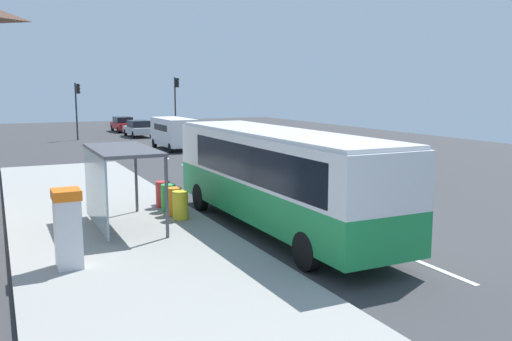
{
  "coord_description": "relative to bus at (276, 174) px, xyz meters",
  "views": [
    {
      "loc": [
        -9.62,
        -15.89,
        4.56
      ],
      "look_at": [
        -1.0,
        2.26,
        1.5
      ],
      "focal_mm": 38.59,
      "sensor_mm": 36.0,
      "label": 1
    }
  ],
  "objects": [
    {
      "name": "ground_plane",
      "position": [
        1.71,
        14.72,
        -1.86
      ],
      "size": [
        56.0,
        92.0,
        0.04
      ],
      "primitive_type": "cube",
      "color": "#38383A"
    },
    {
      "name": "sidewalk_platform",
      "position": [
        -4.69,
        2.72,
        -1.75
      ],
      "size": [
        6.2,
        30.0,
        0.18
      ],
      "primitive_type": "cube",
      "color": "#999993",
      "rests_on": "ground"
    },
    {
      "name": "lane_stripe_seg_0",
      "position": [
        1.96,
        -5.28,
        -1.84
      ],
      "size": [
        0.16,
        2.2,
        0.01
      ],
      "primitive_type": "cube",
      "color": "silver",
      "rests_on": "ground"
    },
    {
      "name": "lane_stripe_seg_1",
      "position": [
        1.96,
        -0.28,
        -1.84
      ],
      "size": [
        0.16,
        2.2,
        0.01
      ],
      "primitive_type": "cube",
      "color": "silver",
      "rests_on": "ground"
    },
    {
      "name": "lane_stripe_seg_2",
      "position": [
        1.96,
        4.72,
        -1.84
      ],
      "size": [
        0.16,
        2.2,
        0.01
      ],
      "primitive_type": "cube",
      "color": "silver",
      "rests_on": "ground"
    },
    {
      "name": "lane_stripe_seg_3",
      "position": [
        1.96,
        9.72,
        -1.84
      ],
      "size": [
        0.16,
        2.2,
        0.01
      ],
      "primitive_type": "cube",
      "color": "silver",
      "rests_on": "ground"
    },
    {
      "name": "lane_stripe_seg_4",
      "position": [
        1.96,
        14.72,
        -1.84
      ],
      "size": [
        0.16,
        2.2,
        0.01
      ],
      "primitive_type": "cube",
      "color": "silver",
      "rests_on": "ground"
    },
    {
      "name": "lane_stripe_seg_5",
      "position": [
        1.96,
        19.72,
        -1.84
      ],
      "size": [
        0.16,
        2.2,
        0.01
      ],
      "primitive_type": "cube",
      "color": "silver",
      "rests_on": "ground"
    },
    {
      "name": "lane_stripe_seg_6",
      "position": [
        1.96,
        24.72,
        -1.84
      ],
      "size": [
        0.16,
        2.2,
        0.01
      ],
      "primitive_type": "cube",
      "color": "silver",
      "rests_on": "ground"
    },
    {
      "name": "lane_stripe_seg_7",
      "position": [
        1.96,
        29.72,
        -1.84
      ],
      "size": [
        0.16,
        2.2,
        0.01
      ],
      "primitive_type": "cube",
      "color": "silver",
      "rests_on": "ground"
    },
    {
      "name": "bus",
      "position": [
        0.0,
        0.0,
        0.0
      ],
      "size": [
        2.64,
        11.04,
        3.21
      ],
      "color": "#1E8C47",
      "rests_on": "ground"
    },
    {
      "name": "white_van",
      "position": [
        3.91,
        23.79,
        -0.5
      ],
      "size": [
        2.11,
        5.24,
        2.3
      ],
      "color": "white",
      "rests_on": "ground"
    },
    {
      "name": "sedan_near",
      "position": [
        4.01,
        41.82,
        -1.05
      ],
      "size": [
        1.88,
        4.42,
        1.52
      ],
      "color": "#A51919",
      "rests_on": "ground"
    },
    {
      "name": "sedan_far",
      "position": [
        4.01,
        35.29,
        -1.05
      ],
      "size": [
        1.94,
        4.45,
        1.52
      ],
      "color": "#B7B7BC",
      "rests_on": "ground"
    },
    {
      "name": "ticket_machine",
      "position": [
        -6.47,
        -1.47,
        -0.67
      ],
      "size": [
        0.66,
        0.76,
        1.94
      ],
      "color": "silver",
      "rests_on": "sidewalk_platform"
    },
    {
      "name": "recycling_bin_yellow",
      "position": [
        -2.49,
        2.13,
        -1.19
      ],
      "size": [
        0.52,
        0.52,
        0.95
      ],
      "primitive_type": "cylinder",
      "color": "yellow",
      "rests_on": "sidewalk_platform"
    },
    {
      "name": "recycling_bin_orange",
      "position": [
        -2.49,
        2.83,
        -1.19
      ],
      "size": [
        0.52,
        0.52,
        0.95
      ],
      "primitive_type": "cylinder",
      "color": "orange",
      "rests_on": "sidewalk_platform"
    },
    {
      "name": "recycling_bin_green",
      "position": [
        -2.49,
        3.53,
        -1.19
      ],
      "size": [
        0.52,
        0.52,
        0.95
      ],
      "primitive_type": "cylinder",
      "color": "green",
      "rests_on": "sidewalk_platform"
    },
    {
      "name": "recycling_bin_red",
      "position": [
        -2.49,
        4.23,
        -1.19
      ],
      "size": [
        0.52,
        0.52,
        0.95
      ],
      "primitive_type": "cylinder",
      "color": "red",
      "rests_on": "sidewalk_platform"
    },
    {
      "name": "traffic_light_near_side",
      "position": [
        7.21,
        33.69,
        1.75
      ],
      "size": [
        0.49,
        0.28,
        5.44
      ],
      "color": "#2D2D2D",
      "rests_on": "ground"
    },
    {
      "name": "traffic_light_far_side",
      "position": [
        -1.39,
        34.49,
        1.43
      ],
      "size": [
        0.49,
        0.28,
        4.91
      ],
      "color": "#2D2D2D",
      "rests_on": "ground"
    },
    {
      "name": "bus_shelter",
      "position": [
        -4.7,
        1.98,
        0.25
      ],
      "size": [
        1.8,
        4.0,
        2.5
      ],
      "color": "#4C4C51",
      "rests_on": "sidewalk_platform"
    }
  ]
}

